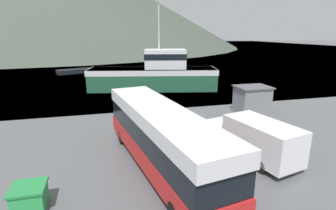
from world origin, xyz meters
name	(u,v)px	position (x,y,z in m)	size (l,w,h in m)	color
water_surface	(110,46)	(0.00, 140.88, 0.00)	(240.00, 240.00, 0.00)	#3D5160
tour_bus	(160,136)	(-2.51, 9.81, 1.92)	(4.47, 12.18, 3.42)	red
delivery_van	(254,137)	(3.14, 9.76, 1.26)	(3.48, 6.69, 2.37)	silver
fishing_boat	(155,74)	(1.45, 30.39, 1.99)	(16.93, 7.85, 10.51)	#1E5138
storage_bin	(30,197)	(-8.64, 7.84, 0.54)	(1.39, 1.37, 1.06)	green
dock_kiosk	(252,100)	(7.86, 17.63, 1.28)	(3.03, 2.41, 2.53)	slate
small_boat	(77,71)	(-9.58, 47.48, 0.38)	(7.25, 4.41, 0.75)	black
mooring_bollard	(161,108)	(-0.15, 19.78, 0.44)	(0.39, 0.39, 0.81)	#B29919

